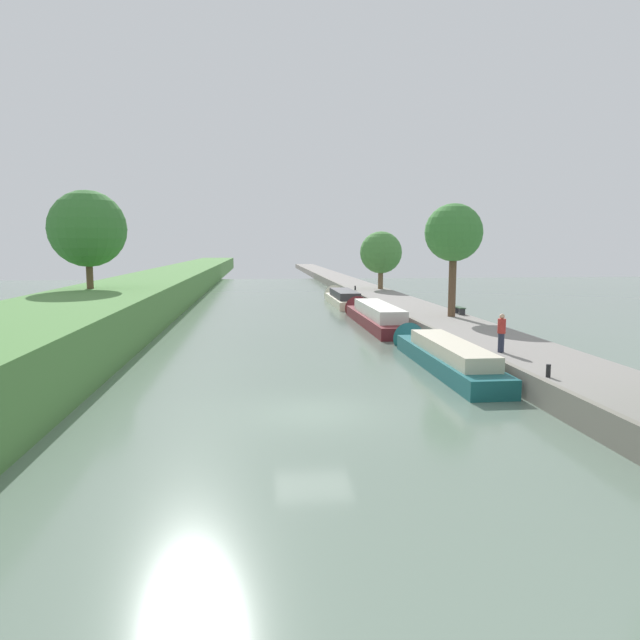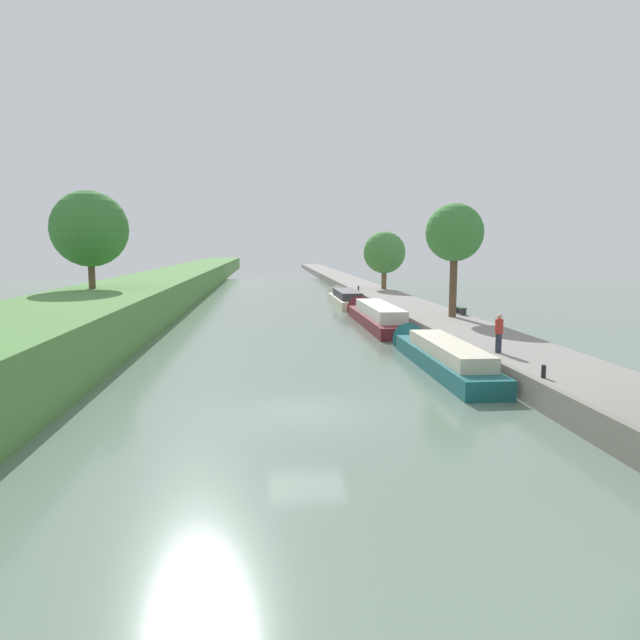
# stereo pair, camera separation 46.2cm
# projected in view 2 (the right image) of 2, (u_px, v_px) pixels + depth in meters

# --- Properties ---
(ground_plane) EXTENTS (160.00, 160.00, 0.00)m
(ground_plane) POSITION_uv_depth(u_px,v_px,m) (306.00, 414.00, 19.05)
(ground_plane) COLOR slate
(right_towpath) EXTENTS (4.16, 260.00, 0.93)m
(right_towpath) POSITION_uv_depth(u_px,v_px,m) (598.00, 393.00, 19.90)
(right_towpath) COLOR gray
(right_towpath) RESTS_ON ground_plane
(stone_quay) EXTENTS (0.25, 260.00, 0.98)m
(stone_quay) POSITION_uv_depth(u_px,v_px,m) (536.00, 393.00, 19.70)
(stone_quay) COLOR gray
(stone_quay) RESTS_ON ground_plane
(narrowboat_teal) EXTENTS (1.86, 11.98, 1.86)m
(narrowboat_teal) POSITION_uv_depth(u_px,v_px,m) (440.00, 355.00, 26.34)
(narrowboat_teal) COLOR #195B60
(narrowboat_teal) RESTS_ON ground_plane
(narrowboat_maroon) EXTENTS (2.14, 14.46, 2.19)m
(narrowboat_maroon) POSITION_uv_depth(u_px,v_px,m) (375.00, 316.00, 40.64)
(narrowboat_maroon) COLOR maroon
(narrowboat_maroon) RESTS_ON ground_plane
(narrowboat_cream) EXTENTS (2.19, 12.18, 2.08)m
(narrowboat_cream) POSITION_uv_depth(u_px,v_px,m) (345.00, 298.00, 55.24)
(narrowboat_cream) COLOR beige
(narrowboat_cream) RESTS_ON ground_plane
(tree_rightbank_midnear) EXTENTS (3.66, 3.66, 7.20)m
(tree_rightbank_midnear) POSITION_uv_depth(u_px,v_px,m) (455.00, 233.00, 36.87)
(tree_rightbank_midnear) COLOR brown
(tree_rightbank_midnear) RESTS_ON right_towpath
(tree_rightbank_midfar) EXTENTS (4.42, 4.42, 6.07)m
(tree_rightbank_midfar) POSITION_uv_depth(u_px,v_px,m) (384.00, 253.00, 61.39)
(tree_rightbank_midfar) COLOR brown
(tree_rightbank_midfar) RESTS_ON right_towpath
(tree_leftbank_downstream) EXTENTS (5.10, 5.10, 6.56)m
(tree_leftbank_downstream) POSITION_uv_depth(u_px,v_px,m) (90.00, 229.00, 39.08)
(tree_leftbank_downstream) COLOR brown
(tree_leftbank_downstream) RESTS_ON left_grassy_bank
(person_walking) EXTENTS (0.34, 0.34, 1.66)m
(person_walking) POSITION_uv_depth(u_px,v_px,m) (499.00, 332.00, 24.72)
(person_walking) COLOR #282D42
(person_walking) RESTS_ON right_towpath
(mooring_bollard_near) EXTENTS (0.16, 0.16, 0.45)m
(mooring_bollard_near) POSITION_uv_depth(u_px,v_px,m) (544.00, 371.00, 20.04)
(mooring_bollard_near) COLOR black
(mooring_bollard_near) RESTS_ON right_towpath
(mooring_bollard_far) EXTENTS (0.16, 0.16, 0.45)m
(mooring_bollard_far) POSITION_uv_depth(u_px,v_px,m) (358.00, 288.00, 60.16)
(mooring_bollard_far) COLOR black
(mooring_bollard_far) RESTS_ON right_towpath
(park_bench) EXTENTS (0.44, 1.50, 0.47)m
(park_bench) POSITION_uv_depth(u_px,v_px,m) (460.00, 309.00, 38.91)
(park_bench) COLOR #333338
(park_bench) RESTS_ON right_towpath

